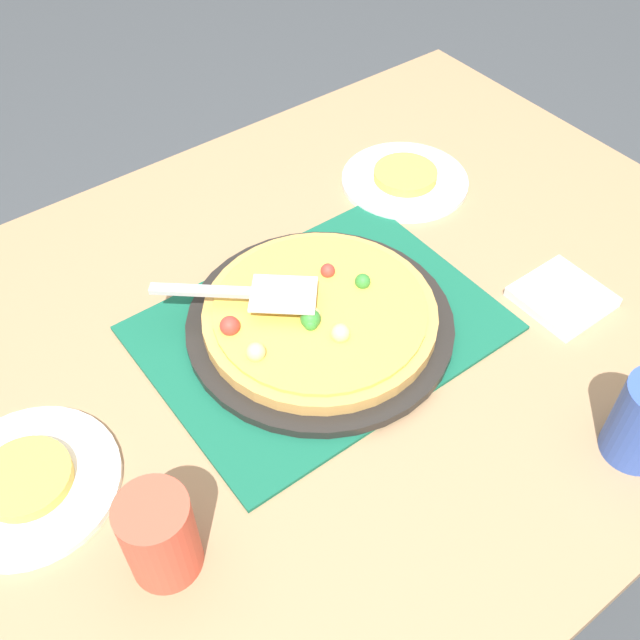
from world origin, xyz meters
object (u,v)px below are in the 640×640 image
(plate_far_right, at_px, (29,484))
(served_slice_left, at_px, (405,175))
(pizza_pan, at_px, (320,323))
(cup_corner, at_px, (160,536))
(pizza, at_px, (319,314))
(plate_near_left, at_px, (405,181))
(served_slice_right, at_px, (26,478))
(pizza_server, at_px, (249,293))
(napkin_stack, at_px, (562,297))

(plate_far_right, distance_m, served_slice_left, 0.77)
(pizza_pan, distance_m, cup_corner, 0.39)
(pizza, height_order, plate_near_left, pizza)
(pizza_pan, bearing_deg, served_slice_right, -1.12)
(pizza_server, height_order, napkin_stack, pizza_server)
(pizza_server, bearing_deg, plate_far_right, 8.77)
(plate_near_left, relative_size, cup_corner, 1.83)
(pizza, height_order, plate_far_right, pizza)
(cup_corner, height_order, pizza_server, cup_corner)
(pizza_server, bearing_deg, served_slice_right, 8.77)
(served_slice_left, bearing_deg, plate_far_right, 13.18)
(pizza_pan, relative_size, cup_corner, 3.17)
(pizza_pan, relative_size, served_slice_right, 3.45)
(pizza, xyz_separation_m, cup_corner, (0.34, 0.17, 0.03))
(served_slice_left, relative_size, pizza_server, 0.54)
(pizza_pan, height_order, pizza, pizza)
(pizza_server, bearing_deg, cup_corner, 41.48)
(pizza_pan, distance_m, napkin_stack, 0.36)
(plate_near_left, xyz_separation_m, served_slice_left, (0.00, 0.00, 0.01))
(pizza, relative_size, cup_corner, 2.75)
(plate_far_right, xyz_separation_m, cup_corner, (-0.09, 0.18, 0.06))
(served_slice_right, xyz_separation_m, cup_corner, (-0.09, 0.18, 0.04))
(pizza_server, relative_size, napkin_stack, 1.69)
(plate_near_left, bearing_deg, napkin_stack, 89.47)
(cup_corner, xyz_separation_m, pizza_server, (-0.27, -0.24, 0.01))
(served_slice_right, bearing_deg, plate_far_right, -90.00)
(pizza_pan, height_order, plate_near_left, pizza_pan)
(served_slice_right, bearing_deg, pizza_server, -171.23)
(plate_far_right, relative_size, pizza_server, 1.08)
(pizza, distance_m, plate_far_right, 0.43)
(pizza_server, bearing_deg, served_slice_left, -163.01)
(pizza, xyz_separation_m, plate_near_left, (-0.33, -0.19, -0.03))
(plate_near_left, height_order, cup_corner, cup_corner)
(napkin_stack, bearing_deg, pizza_server, -30.54)
(served_slice_left, bearing_deg, served_slice_right, 13.18)
(pizza, height_order, pizza_server, pizza_server)
(cup_corner, bearing_deg, plate_far_right, -64.36)
(plate_near_left, xyz_separation_m, plate_far_right, (0.75, 0.18, 0.00))
(served_slice_left, relative_size, cup_corner, 0.92)
(cup_corner, height_order, napkin_stack, cup_corner)
(napkin_stack, bearing_deg, cup_corner, 0.34)
(plate_near_left, bearing_deg, pizza_server, 16.99)
(plate_near_left, bearing_deg, served_slice_right, 13.18)
(plate_far_right, relative_size, cup_corner, 1.83)
(pizza_pan, height_order, pizza_server, pizza_server)
(plate_near_left, bearing_deg, pizza, 29.60)
(plate_near_left, relative_size, served_slice_left, 2.00)
(plate_near_left, xyz_separation_m, napkin_stack, (0.00, 0.35, 0.00))
(napkin_stack, bearing_deg, served_slice_left, -90.53)
(pizza_pan, xyz_separation_m, pizza_server, (0.07, -0.06, 0.06))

